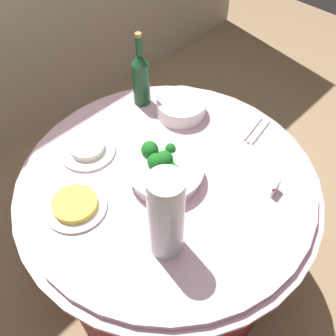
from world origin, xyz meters
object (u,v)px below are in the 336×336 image
object	(u,v)px
plate_stack	(181,107)
decorative_fruit_vase	(166,220)
serving_tongs	(256,132)
food_plate_fried_egg	(75,205)
food_plate_rice	(87,149)
label_placard_front	(276,188)
wine_bottle	(141,78)
broccoli_bowl	(165,170)

from	to	relation	value
plate_stack	decorative_fruit_vase	world-z (taller)	decorative_fruit_vase
serving_tongs	plate_stack	bearing A→B (deg)	113.47
plate_stack	food_plate_fried_egg	size ratio (longest dim) A/B	0.95
food_plate_rice	food_plate_fried_egg	bearing A→B (deg)	-137.10
plate_stack	label_placard_front	world-z (taller)	plate_stack
food_plate_fried_egg	label_placard_front	size ratio (longest dim) A/B	4.00
wine_bottle	food_plate_fried_egg	world-z (taller)	wine_bottle
broccoli_bowl	serving_tongs	world-z (taller)	broccoli_bowl
wine_bottle	serving_tongs	world-z (taller)	wine_bottle
broccoli_bowl	wine_bottle	world-z (taller)	wine_bottle
broccoli_bowl	serving_tongs	size ratio (longest dim) A/B	1.67
food_plate_rice	label_placard_front	bearing A→B (deg)	-62.20
serving_tongs	food_plate_rice	world-z (taller)	food_plate_rice
wine_bottle	food_plate_rice	distance (m)	0.38
food_plate_fried_egg	plate_stack	bearing A→B (deg)	6.58
wine_bottle	food_plate_rice	bearing A→B (deg)	-169.45
decorative_fruit_vase	food_plate_fried_egg	world-z (taller)	decorative_fruit_vase
label_placard_front	decorative_fruit_vase	bearing A→B (deg)	162.44
wine_bottle	label_placard_front	bearing A→B (deg)	-91.64
decorative_fruit_vase	broccoli_bowl	bearing A→B (deg)	45.42
food_plate_rice	plate_stack	bearing A→B (deg)	-14.76
plate_stack	decorative_fruit_vase	distance (m)	0.65
food_plate_fried_egg	label_placard_front	world-z (taller)	label_placard_front
food_plate_fried_egg	food_plate_rice	world-z (taller)	food_plate_rice
decorative_fruit_vase	food_plate_rice	world-z (taller)	decorative_fruit_vase
wine_bottle	decorative_fruit_vase	size ratio (longest dim) A/B	0.99
serving_tongs	food_plate_fried_egg	bearing A→B (deg)	162.85
food_plate_fried_egg	label_placard_front	distance (m)	0.71
broccoli_bowl	plate_stack	world-z (taller)	broccoli_bowl
decorative_fruit_vase	food_plate_rice	bearing A→B (deg)	81.01
plate_stack	food_plate_fried_egg	bearing A→B (deg)	-173.42
broccoli_bowl	food_plate_rice	world-z (taller)	broccoli_bowl
wine_bottle	food_plate_fried_egg	distance (m)	0.62
food_plate_fried_egg	label_placard_front	bearing A→B (deg)	-40.79
food_plate_fried_egg	food_plate_rice	bearing A→B (deg)	42.90
serving_tongs	food_plate_rice	xyz separation A→B (m)	(-0.55, 0.41, 0.01)
broccoli_bowl	label_placard_front	world-z (taller)	broccoli_bowl
broccoli_bowl	decorative_fruit_vase	size ratio (longest dim) A/B	0.82
decorative_fruit_vase	serving_tongs	world-z (taller)	decorative_fruit_vase
wine_bottle	decorative_fruit_vase	bearing A→B (deg)	-127.32
wine_bottle	broccoli_bowl	bearing A→B (deg)	-122.74
serving_tongs	broccoli_bowl	bearing A→B (deg)	166.59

